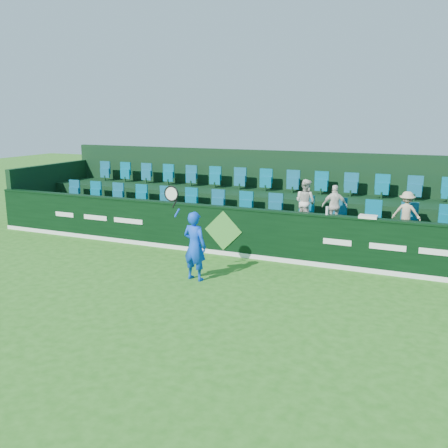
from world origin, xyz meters
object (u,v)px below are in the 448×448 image
at_px(tennis_player, 194,245).
at_px(spectator_right, 406,213).
at_px(towel, 368,217).
at_px(spectator_left, 305,202).
at_px(spectator_middle, 335,206).
at_px(drinks_bottle, 327,211).

xyz_separation_m(tennis_player, spectator_right, (4.38, 3.37, 0.51)).
bearing_deg(tennis_player, towel, 32.17).
xyz_separation_m(spectator_left, spectator_right, (2.65, 0.00, -0.09)).
bearing_deg(spectator_middle, spectator_left, -11.60).
xyz_separation_m(tennis_player, towel, (3.58, 2.25, 0.55)).
relative_size(tennis_player, spectator_middle, 1.98).
relative_size(spectator_left, towel, 2.94).
height_order(spectator_left, spectator_middle, spectator_left).
height_order(spectator_right, drinks_bottle, spectator_right).
distance_m(tennis_player, spectator_right, 5.55).
distance_m(tennis_player, towel, 4.27).
height_order(tennis_player, spectator_right, tennis_player).
bearing_deg(spectator_middle, spectator_right, 168.40).
xyz_separation_m(spectator_right, towel, (-0.80, -1.12, 0.04)).
bearing_deg(drinks_bottle, towel, 0.00).
xyz_separation_m(spectator_middle, towel, (1.04, -1.12, 0.01)).
relative_size(spectator_middle, spectator_right, 1.06).
relative_size(tennis_player, spectator_right, 2.10).
bearing_deg(towel, spectator_middle, 132.83).
bearing_deg(spectator_left, spectator_middle, -156.28).
height_order(spectator_middle, towel, spectator_middle).
bearing_deg(tennis_player, drinks_bottle, 41.15).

